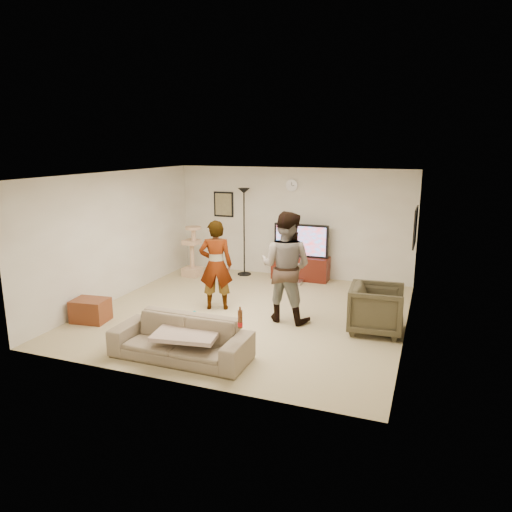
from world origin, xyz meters
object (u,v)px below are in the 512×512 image
(tv_stand, at_px, (301,268))
(floor_lamp, at_px, (244,232))
(cat_tree, at_px, (192,251))
(beer_bottle, at_px, (240,319))
(armchair, at_px, (376,309))
(sofa, at_px, (181,339))
(person_right, at_px, (286,267))
(tv, at_px, (301,240))
(side_table, at_px, (91,310))
(person_left, at_px, (216,265))

(tv_stand, relative_size, floor_lamp, 0.63)
(cat_tree, xyz_separation_m, beer_bottle, (2.85, -3.97, 0.12))
(tv_stand, distance_m, armchair, 3.28)
(sofa, bearing_deg, armchair, 38.78)
(tv_stand, bearing_deg, armchair, -52.58)
(person_right, relative_size, beer_bottle, 7.65)
(tv, bearing_deg, side_table, -124.99)
(floor_lamp, height_order, side_table, floor_lamp)
(tv_stand, distance_m, beer_bottle, 4.63)
(person_right, bearing_deg, tv_stand, -74.65)
(person_right, height_order, armchair, person_right)
(armchair, height_order, side_table, armchair)
(person_left, height_order, sofa, person_left)
(tv, bearing_deg, person_right, -80.43)
(floor_lamp, relative_size, person_right, 1.06)
(tv_stand, bearing_deg, person_left, -110.69)
(side_table, bearing_deg, floor_lamp, 70.25)
(person_left, height_order, side_table, person_left)
(person_left, distance_m, beer_bottle, 2.51)
(tv, xyz_separation_m, side_table, (-2.70, -3.85, -0.70))
(person_right, distance_m, sofa, 2.31)
(beer_bottle, bearing_deg, floor_lamp, 111.37)
(person_left, bearing_deg, side_table, 16.40)
(tv_stand, height_order, floor_lamp, floor_lamp)
(sofa, height_order, side_table, sofa)
(floor_lamp, height_order, sofa, floor_lamp)
(floor_lamp, xyz_separation_m, side_table, (-1.35, -3.77, -0.82))
(cat_tree, bearing_deg, person_left, -51.18)
(beer_bottle, bearing_deg, side_table, 166.71)
(tv_stand, relative_size, tv, 1.03)
(tv_stand, height_order, sofa, sofa)
(sofa, bearing_deg, person_left, 101.83)
(sofa, relative_size, side_table, 3.38)
(tv_stand, xyz_separation_m, beer_bottle, (0.42, -4.59, 0.44))
(floor_lamp, distance_m, person_left, 2.44)
(tv_stand, distance_m, side_table, 4.71)
(person_right, distance_m, side_table, 3.46)
(person_left, bearing_deg, tv, -132.22)
(person_right, xyz_separation_m, beer_bottle, (-0.02, -2.00, -0.25))
(tv, relative_size, side_table, 2.10)
(cat_tree, bearing_deg, armchair, -24.11)
(person_left, height_order, armchair, person_left)
(floor_lamp, bearing_deg, side_table, -109.75)
(cat_tree, bearing_deg, beer_bottle, -54.30)
(person_left, xyz_separation_m, armchair, (2.93, -0.12, -0.44))
(person_left, relative_size, side_table, 2.83)
(sofa, height_order, armchair, armchair)
(cat_tree, xyz_separation_m, person_right, (2.87, -1.97, 0.36))
(sofa, bearing_deg, person_right, 65.01)
(sofa, bearing_deg, tv, 83.95)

